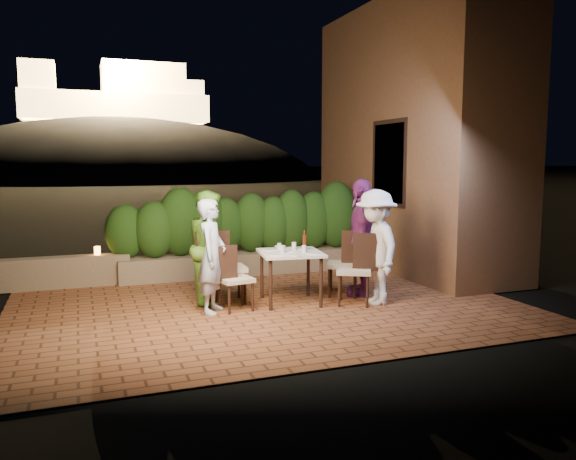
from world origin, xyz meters
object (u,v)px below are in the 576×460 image
chair_left_back (228,267)px  diner_white (376,247)px  chair_left_front (236,278)px  beer_bottle (304,240)px  chair_right_front (354,269)px  dining_table (290,277)px  diner_green (210,247)px  parapet_lamp (97,251)px  diner_blue (212,256)px  bowl (280,247)px  diner_purple (361,237)px  chair_right_back (343,263)px

chair_left_back → diner_white: bearing=-19.3°
chair_left_back → chair_left_front: bearing=-88.2°
beer_bottle → chair_right_front: bearing=-34.3°
dining_table → diner_green: 1.24m
diner_green → diner_white: bearing=-102.9°
chair_left_front → parapet_lamp: size_ratio=6.47×
chair_left_back → diner_blue: (-0.33, -0.45, 0.24)m
diner_blue → chair_right_front: bearing=-69.7°
beer_bottle → bowl: 0.42m
chair_left_back → chair_right_front: (1.66, -0.72, -0.01)m
dining_table → parapet_lamp: bearing=138.8°
chair_left_back → bowl: bearing=1.9°
chair_left_front → parapet_lamp: 2.91m
bowl → diner_purple: bearing=-10.5°
bowl → diner_green: size_ratio=0.09×
dining_table → diner_blue: 1.24m
beer_bottle → diner_white: 1.02m
chair_left_back → diner_blue: diner_blue is taller
dining_table → diner_white: size_ratio=0.53×
chair_left_back → diner_white: size_ratio=0.64×
beer_bottle → diner_green: size_ratio=0.18×
diner_green → beer_bottle: bearing=-98.3°
beer_bottle → chair_right_back: bearing=10.2°
chair_left_front → chair_right_front: bearing=-17.4°
bowl → diner_white: (1.16, -0.79, 0.05)m
chair_right_back → diner_green: bearing=19.8°
chair_right_back → diner_green: diner_green is taller
diner_green → diner_purple: (2.25, -0.37, 0.08)m
chair_right_back → diner_purple: (0.28, -0.05, 0.39)m
parapet_lamp → beer_bottle: bearing=-38.4°
chair_left_back → diner_purple: bearing=-3.7°
beer_bottle → chair_right_back: beer_bottle is taller
chair_left_front → diner_purple: size_ratio=0.51×
beer_bottle → diner_green: bearing=161.3°
beer_bottle → chair_left_back: chair_left_back is taller
dining_table → chair_left_front: size_ratio=0.95×
beer_bottle → diner_white: (0.89, -0.50, -0.08)m
chair_left_front → diner_purple: diner_purple is taller
beer_bottle → diner_blue: bearing=-174.7°
diner_white → dining_table: bearing=-107.0°
chair_right_back → diner_purple: diner_purple is taller
chair_right_back → parapet_lamp: size_ratio=7.16×
chair_left_back → chair_right_front: size_ratio=1.02×
bowl → parapet_lamp: size_ratio=1.09×
dining_table → chair_left_front: chair_left_front is taller
bowl → parapet_lamp: (-2.52, 1.92, -0.20)m
bowl → diner_white: bearing=-34.5°
beer_bottle → diner_blue: 1.40m
chair_right_back → diner_blue: bearing=35.8°
chair_left_front → chair_left_back: chair_left_back is taller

